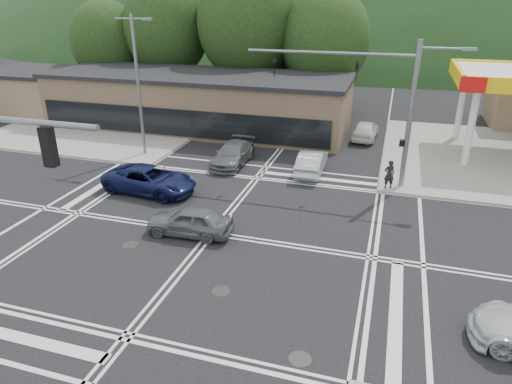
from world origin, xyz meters
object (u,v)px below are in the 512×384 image
(car_queue_b, at_px, (366,130))
(pedestrian, at_px, (389,174))
(car_blue_west, at_px, (150,180))
(car_northbound, at_px, (233,154))
(car_grey_center, at_px, (190,221))
(car_queue_a, at_px, (312,162))

(car_queue_b, bearing_deg, pedestrian, 105.27)
(car_queue_b, relative_size, pedestrian, 2.53)
(car_blue_west, relative_size, car_queue_b, 1.26)
(car_northbound, bearing_deg, car_blue_west, -117.21)
(car_queue_b, distance_m, car_northbound, 11.19)
(car_northbound, distance_m, pedestrian, 9.82)
(car_queue_b, bearing_deg, car_northbound, 50.24)
(car_northbound, bearing_deg, pedestrian, -9.36)
(car_grey_center, bearing_deg, car_queue_a, 154.47)
(car_queue_a, height_order, pedestrian, pedestrian)
(car_blue_west, distance_m, car_northbound, 6.26)
(car_blue_west, height_order, car_grey_center, car_blue_west)
(car_blue_west, bearing_deg, pedestrian, -67.35)
(car_queue_a, bearing_deg, car_blue_west, 33.42)
(car_blue_west, relative_size, car_northbound, 1.11)
(car_queue_a, bearing_deg, car_queue_b, -108.55)
(car_queue_a, bearing_deg, pedestrian, 160.71)
(car_blue_west, height_order, car_northbound, car_blue_west)
(car_blue_west, bearing_deg, car_queue_b, -32.54)
(car_blue_west, bearing_deg, car_grey_center, -127.71)
(car_blue_west, xyz_separation_m, car_queue_b, (10.52, 13.72, -0.02))
(car_queue_a, relative_size, car_queue_b, 1.01)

